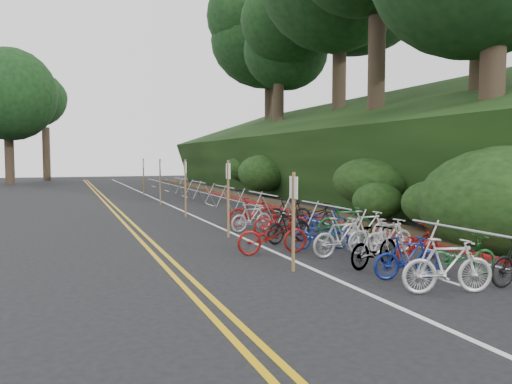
# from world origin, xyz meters

# --- Properties ---
(ground) EXTENTS (120.00, 120.00, 0.00)m
(ground) POSITION_xyz_m (0.00, 0.00, 0.00)
(ground) COLOR black
(ground) RESTS_ON ground
(road_markings) EXTENTS (7.47, 80.00, 0.01)m
(road_markings) POSITION_xyz_m (0.63, 10.10, 0.00)
(road_markings) COLOR gold
(road_markings) RESTS_ON ground
(red_curb) EXTENTS (0.25, 28.00, 0.10)m
(red_curb) POSITION_xyz_m (5.70, 12.00, 0.05)
(red_curb) COLOR maroon
(red_curb) RESTS_ON ground
(embankment) EXTENTS (14.30, 48.14, 9.11)m
(embankment) POSITION_xyz_m (12.96, 19.04, 2.57)
(embankment) COLOR black
(embankment) RESTS_ON ground
(tree_cluster) EXTENTS (33.81, 55.17, 20.82)m
(tree_cluster) POSITION_xyz_m (9.76, 22.03, 12.94)
(tree_cluster) COLOR #2D2319
(tree_cluster) RESTS_ON ground
(bike_rack_front) EXTENTS (1.19, 3.27, 1.28)m
(bike_rack_front) POSITION_xyz_m (2.54, -3.31, 0.94)
(bike_rack_front) COLOR #9B9DA3
(bike_rack_front) RESTS_ON ground
(bike_racks_rest) EXTENTS (1.14, 23.00, 1.17)m
(bike_racks_rest) POSITION_xyz_m (3.00, 13.00, 0.85)
(bike_racks_rest) COLOR #9B9DA3
(bike_racks_rest) RESTS_ON ground
(signpost_near) EXTENTS (0.08, 0.40, 2.26)m
(signpost_near) POSITION_xyz_m (0.49, -0.11, 1.30)
(signpost_near) COLOR brown
(signpost_near) RESTS_ON ground
(signposts_rest) EXTENTS (0.08, 18.40, 2.50)m
(signposts_rest) POSITION_xyz_m (0.60, 14.00, 1.43)
(signposts_rest) COLOR brown
(signposts_rest) RESTS_ON ground
(bike_front) EXTENTS (0.75, 1.99, 1.04)m
(bike_front) POSITION_xyz_m (0.85, 1.95, 0.52)
(bike_front) COLOR maroon
(bike_front) RESTS_ON ground
(bike_valet) EXTENTS (3.22, 11.77, 1.10)m
(bike_valet) POSITION_xyz_m (3.11, 2.28, 0.49)
(bike_valet) COLOR beige
(bike_valet) RESTS_ON ground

